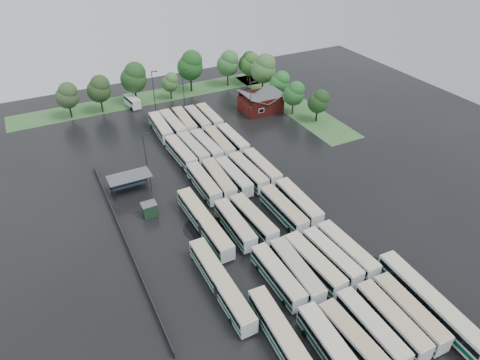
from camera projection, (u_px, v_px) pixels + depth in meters
name	position (u px, v px, depth m)	size (l,w,h in m)	color
ground	(261.00, 229.00, 75.19)	(160.00, 160.00, 0.00)	black
brick_building	(260.00, 104.00, 114.72)	(10.07, 8.60, 5.39)	maroon
wash_shed	(129.00, 178.00, 83.22)	(8.20, 4.20, 3.58)	#2D2D30
utility_hut	(149.00, 209.00, 77.60)	(2.70, 2.20, 2.62)	#16351E
grass_strip_north	(157.00, 96.00, 123.66)	(80.00, 10.00, 0.01)	#386A31
grass_strip_east	(291.00, 103.00, 119.57)	(10.00, 50.00, 0.01)	#386A31
west_fence	(124.00, 238.00, 72.34)	(0.10, 50.00, 1.20)	#2D2D30
bus_r0c0	(331.00, 348.00, 53.40)	(3.27, 12.61, 3.48)	silver
bus_r0c1	(354.00, 341.00, 54.37)	(2.92, 12.00, 3.32)	silver
bus_r0c2	(371.00, 328.00, 55.92)	(2.70, 12.09, 3.36)	silver
bus_r0c3	(392.00, 320.00, 56.98)	(2.91, 12.22, 3.38)	silver
bus_r0c4	(409.00, 312.00, 58.02)	(3.01, 12.35, 3.41)	silver
bus_r1c0	(278.00, 276.00, 63.47)	(2.61, 12.08, 3.36)	silver
bus_r1c1	(296.00, 271.00, 64.30)	(3.16, 12.53, 3.46)	silver
bus_r1c2	(314.00, 263.00, 65.51)	(3.25, 12.67, 3.49)	silver
bus_r1c3	(331.00, 257.00, 66.84)	(3.12, 12.12, 3.34)	silver
bus_r1c4	(347.00, 250.00, 67.96)	(3.06, 12.45, 3.44)	silver
bus_r2c0	(235.00, 224.00, 73.32)	(2.69, 12.06, 3.35)	silver
bus_r2c1	(253.00, 219.00, 74.47)	(3.25, 12.49, 3.44)	silver
bus_r2c3	(283.00, 209.00, 76.70)	(2.81, 12.39, 3.44)	silver
bus_r2c4	(298.00, 202.00, 78.38)	(2.93, 12.63, 3.50)	silver
bus_r3c0	(204.00, 183.00, 83.60)	(2.64, 12.16, 3.38)	silver
bus_r3c1	(218.00, 179.00, 84.59)	(3.24, 12.71, 3.51)	silver
bus_r3c2	(233.00, 176.00, 85.60)	(2.82, 12.07, 3.35)	silver
bus_r3c3	(248.00, 172.00, 86.82)	(3.06, 12.59, 3.48)	silver
bus_r3c4	(262.00, 168.00, 88.27)	(2.66, 12.28, 3.42)	silver
bus_r4c0	(181.00, 153.00, 93.19)	(3.09, 12.53, 3.46)	silver
bus_r4c1	(193.00, 149.00, 94.73)	(3.08, 12.28, 3.39)	silver
bus_r4c2	(206.00, 146.00, 95.76)	(3.02, 12.30, 3.40)	silver
bus_r4c3	(219.00, 143.00, 96.86)	(2.97, 12.53, 3.47)	silver
bus_r4c4	(233.00, 140.00, 98.19)	(2.62, 12.12, 3.37)	silver
bus_r5c0	(161.00, 127.00, 103.22)	(3.16, 12.67, 3.50)	silver
bus_r5c1	(173.00, 124.00, 104.46)	(2.86, 12.65, 3.51)	silver
bus_r5c2	(184.00, 121.00, 105.91)	(3.20, 12.44, 3.43)	silver
bus_r5c3	(198.00, 120.00, 106.91)	(2.72, 12.09, 3.36)	silver
bus_r5c4	(209.00, 117.00, 108.14)	(2.70, 12.01, 3.33)	silver
artic_bus_west_a	(288.00, 346.00, 53.66)	(3.50, 18.28, 3.37)	silver
artic_bus_west_b	(204.00, 222.00, 73.69)	(2.99, 18.41, 3.41)	silver
artic_bus_west_c	(221.00, 283.00, 62.29)	(2.65, 17.98, 3.33)	silver
artic_bus_east	(430.00, 303.00, 59.16)	(3.46, 18.87, 3.48)	silver
minibus	(132.00, 101.00, 116.87)	(3.23, 6.70, 2.81)	white
tree_north_0	(67.00, 95.00, 108.63)	(5.82, 5.82, 9.64)	black
tree_north_1	(99.00, 89.00, 111.32)	(6.16, 6.16, 10.20)	#2F2316
tree_north_2	(134.00, 77.00, 115.56)	(7.05, 7.05, 11.68)	black
tree_north_3	(170.00, 82.00, 119.55)	(4.67, 4.66, 7.73)	black
tree_north_4	(191.00, 65.00, 122.58)	(7.35, 7.35, 12.17)	black
tree_north_5	(228.00, 63.00, 126.74)	(6.51, 6.51, 10.78)	#322518
tree_north_6	(248.00, 62.00, 130.14)	(5.68, 5.68, 9.40)	#2E2112
tree_east_0	(319.00, 101.00, 107.25)	(5.21, 5.20, 8.61)	black
tree_east_1	(295.00, 93.00, 110.71)	(5.46, 5.46, 9.04)	#392515
tree_east_2	(280.00, 82.00, 117.53)	(5.37, 5.35, 8.86)	#3C2714
tree_east_3	(264.00, 68.00, 121.04)	(7.13, 7.13, 11.81)	black
tree_east_4	(251.00, 64.00, 127.85)	(5.91, 5.91, 9.78)	#352216
lamp_post_ne	(251.00, 98.00, 108.38)	(1.53, 0.30, 9.97)	#2D2D30
lamp_post_nw	(146.00, 152.00, 86.18)	(1.48, 0.29, 9.64)	#2D2D30
lamp_post_back_w	(154.00, 88.00, 112.69)	(1.65, 0.32, 10.72)	#2D2D30
lamp_post_back_e	(184.00, 85.00, 114.78)	(1.59, 0.31, 10.34)	#2D2D30
puddle_0	(315.00, 316.00, 59.69)	(5.28, 5.28, 0.01)	black
puddle_1	(391.00, 312.00, 60.29)	(2.67, 2.67, 0.01)	black
puddle_2	(204.00, 228.00, 75.26)	(7.27, 7.27, 0.01)	black
puddle_3	(287.00, 220.00, 77.17)	(2.96, 2.96, 0.01)	black
puddle_4	(374.00, 262.00, 68.43)	(2.56, 2.56, 0.01)	black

